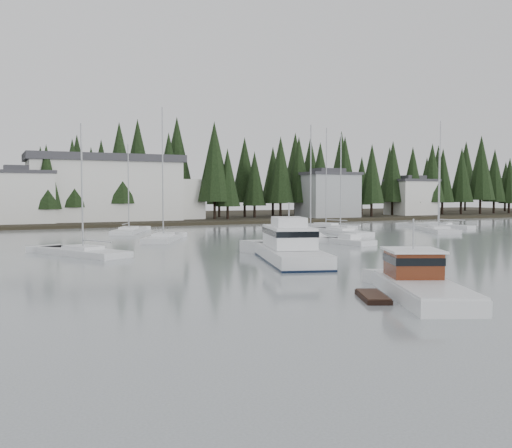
{
  "coord_description": "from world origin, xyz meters",
  "views": [
    {
      "loc": [
        -22.8,
        -14.52,
        5.08
      ],
      "look_at": [
        -2.57,
        28.33,
        2.5
      ],
      "focal_mm": 40.0,
      "sensor_mm": 36.0,
      "label": 1
    }
  ],
  "objects_px": {
    "cabin_cruiser_center": "(290,251)",
    "sailboat_7": "(340,233)",
    "house_east_b": "(411,196)",
    "sailboat_9": "(326,228)",
    "sailboat_5": "(438,227)",
    "harbor_inn": "(117,189)",
    "house_west": "(22,196)",
    "lobster_boat_brown": "(419,287)",
    "house_east_a": "(328,194)",
    "sailboat_4": "(310,238)",
    "sailboat_8": "(83,254)",
    "sailboat_6": "(439,231)",
    "sailboat_2": "(129,232)",
    "sailboat_10": "(163,240)",
    "runabout_1": "(350,243)"
  },
  "relations": [
    {
      "from": "cabin_cruiser_center",
      "to": "sailboat_7",
      "type": "distance_m",
      "value": 30.06
    },
    {
      "from": "house_east_b",
      "to": "sailboat_9",
      "type": "xyz_separation_m",
      "value": [
        -36.59,
        -24.58,
        -4.31
      ]
    },
    {
      "from": "sailboat_5",
      "to": "sailboat_9",
      "type": "xyz_separation_m",
      "value": [
        -15.6,
        5.9,
        0.04
      ]
    },
    {
      "from": "harbor_inn",
      "to": "sailboat_7",
      "type": "xyz_separation_m",
      "value": [
        20.03,
        -37.14,
        -5.71
      ]
    },
    {
      "from": "house_west",
      "to": "lobster_boat_brown",
      "type": "height_order",
      "value": "house_west"
    },
    {
      "from": "house_east_a",
      "to": "cabin_cruiser_center",
      "type": "height_order",
      "value": "house_east_a"
    },
    {
      "from": "harbor_inn",
      "to": "sailboat_4",
      "type": "height_order",
      "value": "sailboat_4"
    },
    {
      "from": "house_east_b",
      "to": "sailboat_4",
      "type": "distance_m",
      "value": 63.31
    },
    {
      "from": "sailboat_8",
      "to": "house_east_a",
      "type": "bearing_deg",
      "value": -76.2
    },
    {
      "from": "sailboat_6",
      "to": "sailboat_9",
      "type": "distance_m",
      "value": 15.78
    },
    {
      "from": "sailboat_5",
      "to": "sailboat_7",
      "type": "bearing_deg",
      "value": 86.7
    },
    {
      "from": "house_west",
      "to": "house_east_a",
      "type": "distance_m",
      "value": 54.01
    },
    {
      "from": "sailboat_4",
      "to": "sailboat_6",
      "type": "height_order",
      "value": "sailboat_6"
    },
    {
      "from": "house_west",
      "to": "sailboat_7",
      "type": "bearing_deg",
      "value": -43.94
    },
    {
      "from": "house_east_b",
      "to": "harbor_inn",
      "type": "bearing_deg",
      "value": 177.8
    },
    {
      "from": "house_east_b",
      "to": "sailboat_8",
      "type": "height_order",
      "value": "sailboat_8"
    },
    {
      "from": "sailboat_2",
      "to": "sailboat_9",
      "type": "bearing_deg",
      "value": -71.58
    },
    {
      "from": "house_east_b",
      "to": "cabin_cruiser_center",
      "type": "distance_m",
      "value": 83.63
    },
    {
      "from": "house_east_b",
      "to": "sailboat_9",
      "type": "height_order",
      "value": "sailboat_9"
    },
    {
      "from": "house_west",
      "to": "sailboat_9",
      "type": "distance_m",
      "value": 46.15
    },
    {
      "from": "harbor_inn",
      "to": "sailboat_6",
      "type": "bearing_deg",
      "value": -49.41
    },
    {
      "from": "sailboat_5",
      "to": "sailboat_7",
      "type": "relative_size",
      "value": 0.92
    },
    {
      "from": "cabin_cruiser_center",
      "to": "sailboat_7",
      "type": "relative_size",
      "value": 0.95
    },
    {
      "from": "house_west",
      "to": "lobster_boat_brown",
      "type": "distance_m",
      "value": 73.52
    },
    {
      "from": "house_east_a",
      "to": "sailboat_10",
      "type": "bearing_deg",
      "value": -141.59
    },
    {
      "from": "sailboat_5",
      "to": "house_west",
      "type": "bearing_deg",
      "value": 46.3
    },
    {
      "from": "sailboat_4",
      "to": "sailboat_8",
      "type": "distance_m",
      "value": 25.94
    },
    {
      "from": "sailboat_6",
      "to": "house_east_b",
      "type": "bearing_deg",
      "value": -9.5
    },
    {
      "from": "sailboat_2",
      "to": "sailboat_4",
      "type": "distance_m",
      "value": 24.59
    },
    {
      "from": "harbor_inn",
      "to": "sailboat_9",
      "type": "distance_m",
      "value": 36.75
    },
    {
      "from": "sailboat_10",
      "to": "sailboat_5",
      "type": "bearing_deg",
      "value": -55.6
    },
    {
      "from": "house_east_b",
      "to": "harbor_inn",
      "type": "relative_size",
      "value": 0.32
    },
    {
      "from": "house_east_b",
      "to": "sailboat_6",
      "type": "distance_m",
      "value": 46.21
    },
    {
      "from": "sailboat_4",
      "to": "sailboat_8",
      "type": "relative_size",
      "value": 1.16
    },
    {
      "from": "house_east_b",
      "to": "lobster_boat_brown",
      "type": "relative_size",
      "value": 1.04
    },
    {
      "from": "sailboat_2",
      "to": "runabout_1",
      "type": "relative_size",
      "value": 2.11
    },
    {
      "from": "sailboat_4",
      "to": "runabout_1",
      "type": "bearing_deg",
      "value": -153.04
    },
    {
      "from": "sailboat_8",
      "to": "cabin_cruiser_center",
      "type": "bearing_deg",
      "value": -156.83
    },
    {
      "from": "house_east_a",
      "to": "sailboat_10",
      "type": "relative_size",
      "value": 0.72
    },
    {
      "from": "sailboat_7",
      "to": "sailboat_8",
      "type": "relative_size",
      "value": 1.15
    },
    {
      "from": "house_west",
      "to": "sailboat_6",
      "type": "bearing_deg",
      "value": -36.5
    },
    {
      "from": "cabin_cruiser_center",
      "to": "sailboat_8",
      "type": "xyz_separation_m",
      "value": [
        -13.22,
        11.09,
        -0.71
      ]
    },
    {
      "from": "harbor_inn",
      "to": "sailboat_4",
      "type": "xyz_separation_m",
      "value": [
        12.38,
        -42.7,
        -5.72
      ]
    },
    {
      "from": "sailboat_2",
      "to": "sailboat_9",
      "type": "distance_m",
      "value": 27.98
    },
    {
      "from": "sailboat_9",
      "to": "house_east_a",
      "type": "bearing_deg",
      "value": -50.97
    },
    {
      "from": "sailboat_2",
      "to": "sailboat_5",
      "type": "relative_size",
      "value": 1.0
    },
    {
      "from": "harbor_inn",
      "to": "cabin_cruiser_center",
      "type": "distance_m",
      "value": 60.11
    },
    {
      "from": "cabin_cruiser_center",
      "to": "sailboat_8",
      "type": "height_order",
      "value": "sailboat_8"
    },
    {
      "from": "house_west",
      "to": "sailboat_5",
      "type": "xyz_separation_m",
      "value": [
        55.02,
        -29.48,
        -4.6
      ]
    },
    {
      "from": "sailboat_2",
      "to": "runabout_1",
      "type": "height_order",
      "value": "sailboat_2"
    }
  ]
}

